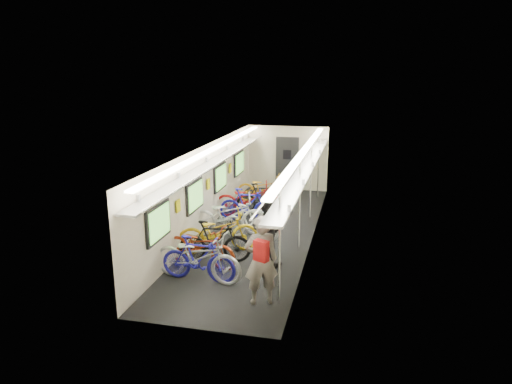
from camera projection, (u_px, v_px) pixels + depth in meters
The scene contains 15 objects.
train_car_shell at pixel (251, 169), 12.98m from camera, with size 10.00×10.00×10.00m.
bicycle_0 at pixel (198, 257), 9.66m from camera, with size 0.71×2.04×1.07m, color #AAA9AE.
bicycle_1 at pixel (198, 259), 9.64m from camera, with size 0.47×1.67×1.00m, color #201CAB.
bicycle_2 at pixel (200, 246), 10.40m from camera, with size 0.64×1.84×0.97m, color maroon.
bicycle_3 at pixel (215, 241), 10.60m from camera, with size 0.48×1.70×1.02m, color black.
bicycle_4 at pixel (218, 232), 11.19m from camera, with size 0.70×2.01×1.06m, color gold.
bicycle_5 at pixel (251, 222), 12.04m from camera, with size 0.45×1.59×0.96m, color silver.
bicycle_6 at pixel (228, 215), 12.37m from camera, with size 0.75×2.16×1.13m, color silver.
bicycle_7 at pixel (247, 205), 13.52m from camera, with size 0.47×1.68×1.01m, color #1B1BA7.
bicycle_8 at pixel (248, 199), 13.98m from camera, with size 0.72×2.06×1.08m, color #A01511.
bicycle_9 at pixel (262, 198), 14.37m from camera, with size 0.45×1.61×0.97m, color black.
bicycle_10 at pixel (264, 188), 15.55m from camera, with size 0.64×1.85×0.97m, color orange.
passenger_near at pixel (261, 260), 8.62m from camera, with size 0.65×0.42×1.77m, color gray.
passenger_mid at pixel (267, 231), 10.45m from camera, with size 0.78×0.61×1.60m, color black.
backpack at pixel (261, 251), 8.04m from camera, with size 0.26×0.14×0.38m, color red.
Camera 1 is at (2.59, -11.65, 4.34)m, focal length 32.00 mm.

